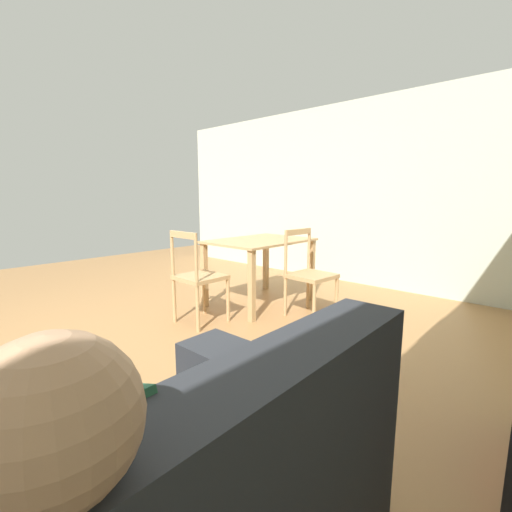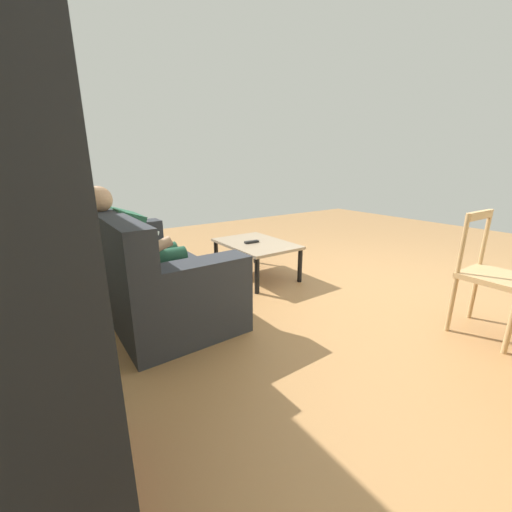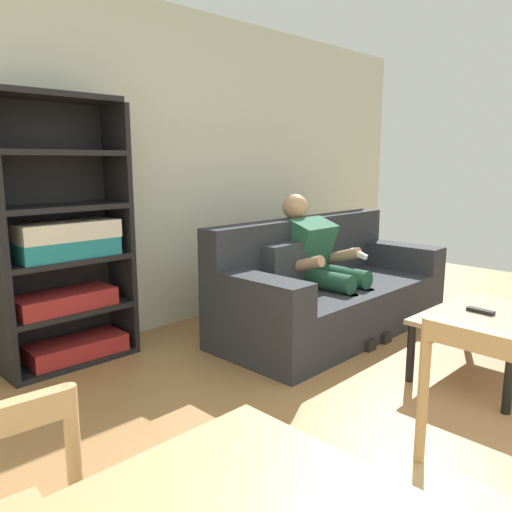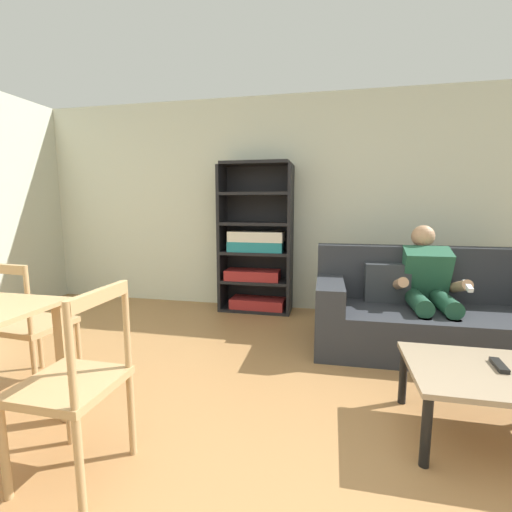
% 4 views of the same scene
% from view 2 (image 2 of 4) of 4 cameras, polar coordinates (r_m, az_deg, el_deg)
% --- Properties ---
extents(ground_plane, '(9.07, 9.07, 0.00)m').
position_cam_2_polar(ground_plane, '(3.48, 22.21, -6.24)').
color(ground_plane, '#9E7042').
extents(couch, '(2.12, 0.92, 0.90)m').
position_cam_2_polar(couch, '(3.10, -19.90, -2.39)').
color(couch, '#282B30').
rests_on(couch, ground_plane).
extents(person_lounging, '(0.60, 0.95, 1.10)m').
position_cam_2_polar(person_lounging, '(2.97, -20.57, 1.56)').
color(person_lounging, '#23563D').
rests_on(person_lounging, ground_plane).
extents(coffee_table, '(0.94, 0.66, 0.40)m').
position_cam_2_polar(coffee_table, '(3.61, -0.00, 1.72)').
color(coffee_table, gray).
rests_on(coffee_table, ground_plane).
extents(tv_remote, '(0.06, 0.17, 0.02)m').
position_cam_2_polar(tv_remote, '(3.57, -0.80, 2.57)').
color(tv_remote, black).
rests_on(tv_remote, coffee_table).
extents(bookshelf, '(0.87, 0.36, 1.78)m').
position_cam_2_polar(bookshelf, '(1.18, -37.08, -12.86)').
color(bookshelf, black).
rests_on(bookshelf, ground_plane).
extents(dining_chair_facing_couch, '(0.43, 0.43, 0.93)m').
position_cam_2_polar(dining_chair_facing_couch, '(2.93, 36.91, -2.91)').
color(dining_chair_facing_couch, tan).
rests_on(dining_chair_facing_couch, ground_plane).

